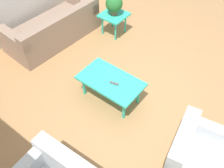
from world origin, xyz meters
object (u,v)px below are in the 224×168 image
object	(u,v)px
potted_plant	(114,4)
coffee_table	(111,82)
side_table_plant	(114,17)
sofa	(54,29)
armchair	(197,158)

from	to	relation	value
potted_plant	coffee_table	bearing A→B (deg)	125.91
side_table_plant	potted_plant	world-z (taller)	potted_plant
coffee_table	side_table_plant	bearing A→B (deg)	-54.09
potted_plant	side_table_plant	bearing A→B (deg)	0.00
sofa	coffee_table	size ratio (longest dim) A/B	1.92
armchair	side_table_plant	xyz separation A→B (m)	(2.93, -1.93, 0.11)
side_table_plant	armchair	bearing A→B (deg)	146.64
sofa	armchair	world-z (taller)	armchair
coffee_table	potted_plant	size ratio (longest dim) A/B	2.46
coffee_table	side_table_plant	xyz separation A→B (m)	(1.16, -1.60, 0.01)
armchair	sofa	bearing A→B (deg)	66.31
side_table_plant	potted_plant	size ratio (longest dim) A/B	1.23
armchair	side_table_plant	distance (m)	3.52
side_table_plant	potted_plant	distance (m)	0.32
sofa	coffee_table	distance (m)	2.13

